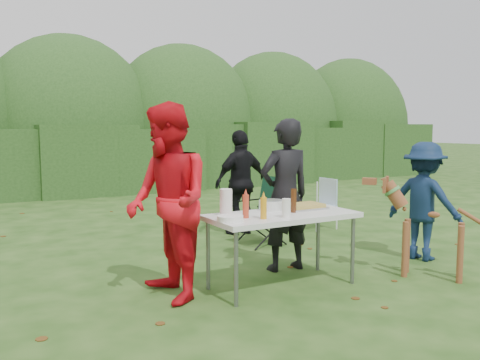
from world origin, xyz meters
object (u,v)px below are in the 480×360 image
person_black_puffy (241,182)px  child (424,201)px  paper_towel_roll (226,202)px  person_cook (285,195)px  lawn_chair (318,203)px  ketchup_bottle (246,206)px  camping_chair (261,211)px  mustard_bottle (264,208)px  person_red_jacket (168,202)px  folding_table (282,219)px  dog (433,230)px  beer_bottle (294,201)px

person_black_puffy → child: bearing=109.0°
child → paper_towel_roll: bearing=71.6°
person_cook → lawn_chair: 2.48m
person_cook → ketchup_bottle: person_cook is taller
camping_chair → mustard_bottle: 2.17m
person_black_puffy → camping_chair: size_ratio=1.68×
ketchup_bottle → person_red_jacket: bearing=161.7°
person_cook → person_black_puffy: bearing=-103.2°
folding_table → ketchup_bottle: (-0.44, -0.03, 0.16)m
mustard_bottle → ketchup_bottle: bearing=133.6°
folding_table → camping_chair: camping_chair is taller
person_cook → person_red_jacket: bearing=13.3°
person_red_jacket → lawn_chair: bearing=121.3°
dog → lawn_chair: 2.76m
lawn_chair → paper_towel_roll: 3.39m
child → paper_towel_roll: size_ratio=5.45×
person_red_jacket → beer_bottle: 1.28m
person_red_jacket → mustard_bottle: bearing=67.1°
mustard_bottle → paper_towel_roll: (-0.22, 0.32, 0.03)m
camping_chair → mustard_bottle: size_ratio=4.61×
dog → person_red_jacket: bearing=38.2°
folding_table → paper_towel_roll: (-0.54, 0.17, 0.18)m
dog → camping_chair: dog is taller
lawn_chair → person_black_puffy: bearing=-11.6°
folding_table → person_cook: 0.63m
mustard_bottle → beer_bottle: size_ratio=0.83×
person_black_puffy → ketchup_bottle: person_black_puffy is taller
person_red_jacket → paper_towel_roll: bearing=87.6°
dog → paper_towel_roll: (-2.10, 0.71, 0.36)m
dog → lawn_chair: dog is taller
folding_table → mustard_bottle: size_ratio=7.50×
lawn_chair → ketchup_bottle: bearing=38.8°
ketchup_bottle → folding_table: bearing=4.0°
folding_table → beer_bottle: (0.13, -0.01, 0.17)m
person_red_jacket → beer_bottle: person_red_jacket is taller
folding_table → child: 2.08m
paper_towel_roll → camping_chair: bearing=48.1°
person_cook → ketchup_bottle: size_ratio=7.66×
folding_table → person_cook: size_ratio=0.89×
camping_chair → person_black_puffy: bearing=-105.6°
person_cook → child: bearing=167.4°
lawn_chair → ketchup_bottle: (-2.60, -2.18, 0.46)m
person_cook → ketchup_bottle: (-0.81, -0.52, 0.01)m
folding_table → person_black_puffy: (0.90, 2.38, 0.09)m
beer_bottle → mustard_bottle: bearing=-161.7°
folding_table → child: (2.08, 0.03, 0.02)m
mustard_bottle → beer_bottle: bearing=18.3°
folding_table → child: child is taller
child → ketchup_bottle: child is taller
dog → person_cook: bearing=12.7°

